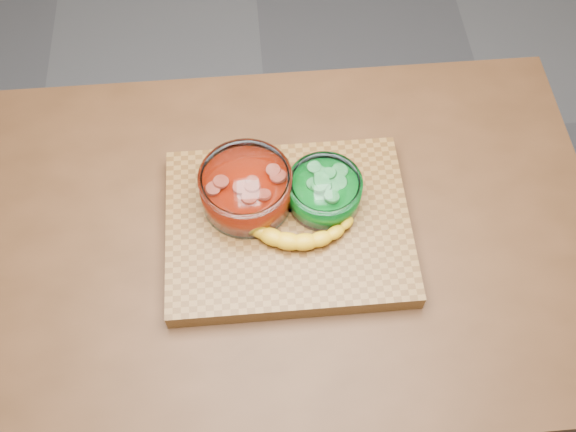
{
  "coord_description": "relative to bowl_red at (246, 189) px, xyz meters",
  "views": [
    {
      "loc": [
        -0.05,
        -0.58,
        1.97
      ],
      "look_at": [
        0.0,
        0.0,
        0.96
      ],
      "focal_mm": 40.0,
      "sensor_mm": 36.0,
      "label": 1
    }
  ],
  "objects": [
    {
      "name": "ground",
      "position": [
        0.07,
        -0.05,
        -0.98
      ],
      "size": [
        3.5,
        3.5,
        0.0
      ],
      "primitive_type": "plane",
      "color": "#59595E",
      "rests_on": "ground"
    },
    {
      "name": "counter",
      "position": [
        0.07,
        -0.05,
        -0.53
      ],
      "size": [
        1.2,
        0.8,
        0.9
      ],
      "primitive_type": "cube",
      "color": "#482915",
      "rests_on": "ground"
    },
    {
      "name": "bowl_red",
      "position": [
        0.0,
        0.0,
        0.0
      ],
      "size": [
        0.17,
        0.17,
        0.08
      ],
      "color": "white",
      "rests_on": "cutting_board"
    },
    {
      "name": "banana",
      "position": [
        0.08,
        -0.07,
        -0.02
      ],
      "size": [
        0.25,
        0.14,
        0.04
      ],
      "primitive_type": null,
      "color": "gold",
      "rests_on": "cutting_board"
    },
    {
      "name": "cutting_board",
      "position": [
        0.07,
        -0.05,
        -0.06
      ],
      "size": [
        0.45,
        0.35,
        0.04
      ],
      "primitive_type": "cube",
      "color": "brown",
      "rests_on": "counter"
    },
    {
      "name": "bowl_green",
      "position": [
        0.14,
        -0.01,
        -0.01
      ],
      "size": [
        0.14,
        0.14,
        0.06
      ],
      "color": "white",
      "rests_on": "cutting_board"
    }
  ]
}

